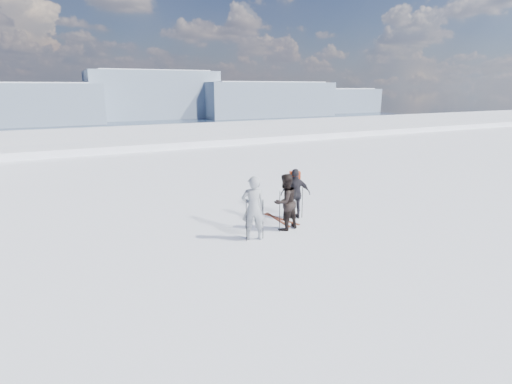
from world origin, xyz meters
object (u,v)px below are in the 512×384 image
skier_grey (253,208)px  skier_dark (285,202)px  skier_pack (295,194)px  skis_loose (279,219)px

skier_grey → skier_dark: 1.37m
skier_pack → skis_loose: 1.08m
skier_dark → skis_loose: size_ratio=1.11×
skier_dark → skis_loose: (0.33, 0.92, -0.93)m
skier_grey → skier_dark: bearing=-144.8°
skier_pack → skier_grey: bearing=51.7°
skier_dark → skis_loose: bearing=-124.3°
skier_grey → skier_pack: skier_grey is taller
skier_grey → skier_pack: (2.27, 1.19, -0.10)m
skier_grey → skier_dark: (1.33, 0.33, -0.06)m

